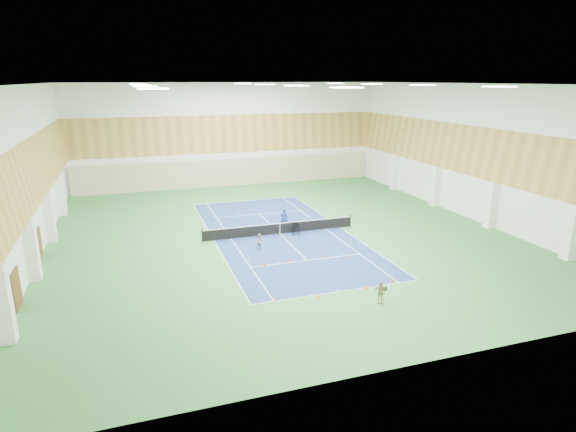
{
  "coord_description": "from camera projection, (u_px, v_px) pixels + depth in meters",
  "views": [
    {
      "loc": [
        -11.36,
        -36.16,
        12.35
      ],
      "look_at": [
        0.13,
        -1.73,
        2.0
      ],
      "focal_mm": 30.0,
      "sensor_mm": 36.0,
      "label": 1
    }
  ],
  "objects": [
    {
      "name": "cone_base_d",
      "position": [
        394.0,
        280.0,
        30.39
      ],
      "size": [
        0.2,
        0.2,
        0.22
      ],
      "primitive_type": "cone",
      "color": "#FF5D0D",
      "rests_on": "ground"
    },
    {
      "name": "ground",
      "position": [
        280.0,
        234.0,
        39.83
      ],
      "size": [
        40.0,
        40.0,
        0.0
      ],
      "primitive_type": "plane",
      "color": "#317237",
      "rests_on": "ground"
    },
    {
      "name": "cone_svc_a",
      "position": [
        265.0,
        264.0,
        33.01
      ],
      "size": [
        0.23,
        0.23,
        0.25
      ],
      "primitive_type": "cone",
      "color": "orange",
      "rests_on": "ground"
    },
    {
      "name": "cone_svc_b",
      "position": [
        289.0,
        260.0,
        33.75
      ],
      "size": [
        0.2,
        0.2,
        0.22
      ],
      "primitive_type": "cone",
      "color": "#EE460C",
      "rests_on": "ground"
    },
    {
      "name": "cone_svc_d",
      "position": [
        347.0,
        256.0,
        34.49
      ],
      "size": [
        0.21,
        0.21,
        0.23
      ],
      "primitive_type": "cone",
      "color": "#E75E0C",
      "rests_on": "ground"
    },
    {
      "name": "tennis_net",
      "position": [
        280.0,
        228.0,
        39.68
      ],
      "size": [
        12.8,
        0.1,
        1.1
      ],
      "primitive_type": null,
      "color": "black",
      "rests_on": "ground"
    },
    {
      "name": "ceiling_light_grid",
      "position": [
        279.0,
        85.0,
        36.56
      ],
      "size": [
        21.4,
        25.4,
        0.06
      ],
      "primitive_type": null,
      "color": "white",
      "rests_on": "room_shell"
    },
    {
      "name": "cone_svc_c",
      "position": [
        322.0,
        256.0,
        34.63
      ],
      "size": [
        0.19,
        0.19,
        0.21
      ],
      "primitive_type": "cone",
      "color": "#D6530B",
      "rests_on": "ground"
    },
    {
      "name": "cone_base_b",
      "position": [
        319.0,
        296.0,
        28.21
      ],
      "size": [
        0.18,
        0.18,
        0.2
      ],
      "primitive_type": "cone",
      "color": "#D6660B",
      "rests_on": "ground"
    },
    {
      "name": "ball_cart",
      "position": [
        296.0,
        229.0,
        39.51
      ],
      "size": [
        0.68,
        0.68,
        1.0
      ],
      "primitive_type": null,
      "rotation": [
        0.0,
        0.0,
        -0.19
      ],
      "color": "black",
      "rests_on": "ground"
    },
    {
      "name": "door_left_b",
      "position": [
        39.0,
        244.0,
        34.07
      ],
      "size": [
        0.08,
        1.8,
        2.2
      ],
      "primitive_type": "cube",
      "color": "#593319",
      "rests_on": "ground"
    },
    {
      "name": "child_court",
      "position": [
        260.0,
        241.0,
        36.11
      ],
      "size": [
        0.7,
        0.61,
        1.21
      ],
      "primitive_type": "imported",
      "rotation": [
        0.0,
        0.0,
        0.3
      ],
      "color": "#96959E",
      "rests_on": "ground"
    },
    {
      "name": "court_surface",
      "position": [
        280.0,
        234.0,
        39.83
      ],
      "size": [
        10.97,
        23.77,
        0.01
      ],
      "primitive_type": "cube",
      "color": "navy",
      "rests_on": "ground"
    },
    {
      "name": "room_shell",
      "position": [
        280.0,
        162.0,
        38.18
      ],
      "size": [
        36.0,
        40.0,
        12.0
      ],
      "primitive_type": null,
      "color": "white",
      "rests_on": "ground"
    },
    {
      "name": "cone_base_c",
      "position": [
        366.0,
        287.0,
        29.41
      ],
      "size": [
        0.23,
        0.23,
        0.25
      ],
      "primitive_type": "cone",
      "color": "orange",
      "rests_on": "ground"
    },
    {
      "name": "cone_base_a",
      "position": [
        275.0,
        298.0,
        27.96
      ],
      "size": [
        0.18,
        0.18,
        0.2
      ],
      "primitive_type": "cone",
      "color": "orange",
      "rests_on": "ground"
    },
    {
      "name": "tennis_balls_scatter",
      "position": [
        280.0,
        233.0,
        39.81
      ],
      "size": [
        10.57,
        22.77,
        0.07
      ],
      "primitive_type": null,
      "color": "#E2F129",
      "rests_on": "ground"
    },
    {
      "name": "wood_cladding",
      "position": [
        279.0,
        137.0,
        37.63
      ],
      "size": [
        36.0,
        40.0,
        8.0
      ],
      "primitive_type": null,
      "color": "#BA8C45",
      "rests_on": "room_shell"
    },
    {
      "name": "coach",
      "position": [
        284.0,
        219.0,
        40.88
      ],
      "size": [
        0.79,
        0.65,
        1.85
      ],
      "primitive_type": "imported",
      "rotation": [
        0.0,
        0.0,
        2.78
      ],
      "color": "navy",
      "rests_on": "ground"
    },
    {
      "name": "door_left_a",
      "position": [
        17.0,
        289.0,
        26.77
      ],
      "size": [
        0.08,
        1.8,
        2.2
      ],
      "primitive_type": "cube",
      "color": "#593319",
      "rests_on": "ground"
    },
    {
      "name": "back_curtain",
      "position": [
        230.0,
        173.0,
        57.4
      ],
      "size": [
        35.4,
        0.16,
        3.2
      ],
      "primitive_type": "cube",
      "color": "#C6B793",
      "rests_on": "ground"
    },
    {
      "name": "child_apron",
      "position": [
        380.0,
        292.0,
        27.36
      ],
      "size": [
        0.85,
        0.61,
        1.34
      ],
      "primitive_type": "imported",
      "rotation": [
        0.0,
        0.0,
        -0.41
      ],
      "color": "tan",
      "rests_on": "ground"
    }
  ]
}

